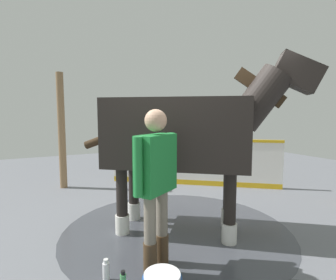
# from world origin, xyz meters

# --- Properties ---
(ground_plane) EXTENTS (16.00, 16.00, 0.02)m
(ground_plane) POSITION_xyz_m (0.00, 0.00, -0.01)
(ground_plane) COLOR slate
(wet_patch) EXTENTS (3.32, 3.32, 0.00)m
(wet_patch) POSITION_xyz_m (0.09, 0.02, 0.00)
(wet_patch) COLOR #42444C
(wet_patch) RESTS_ON ground
(barrier_wall) EXTENTS (2.54, 3.23, 1.12)m
(barrier_wall) POSITION_xyz_m (-1.91, 1.57, 0.52)
(barrier_wall) COLOR white
(barrier_wall) RESTS_ON ground
(roof_post_far) EXTENTS (0.16, 0.16, 2.63)m
(roof_post_far) POSITION_xyz_m (-3.07, -1.24, 1.31)
(roof_post_far) COLOR olive
(roof_post_far) RESTS_ON ground
(horse) EXTENTS (2.25, 2.74, 2.52)m
(horse) POSITION_xyz_m (0.16, 0.11, 1.43)
(horse) COLOR black
(horse) RESTS_ON ground
(handler) EXTENTS (0.45, 0.61, 1.76)m
(handler) POSITION_xyz_m (0.85, -0.66, 1.03)
(handler) COLOR #47331E
(handler) RESTS_ON ground
(bottle_shampoo) EXTENTS (0.07, 0.07, 0.23)m
(bottle_shampoo) POSITION_xyz_m (0.82, -1.21, 0.11)
(bottle_shampoo) COLOR white
(bottle_shampoo) RESTS_ON ground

